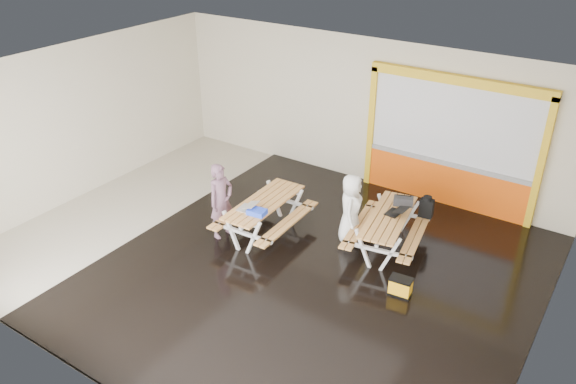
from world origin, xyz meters
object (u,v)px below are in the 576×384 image
Objects in this scene: laptop_right at (396,212)px; fluke_bag at (400,287)px; backpack at (426,207)px; picnic_table_left at (264,209)px; dark_case at (353,232)px; picnic_table_right at (388,224)px; toolbox at (403,201)px; person_left at (221,201)px; blue_pouch at (257,212)px; laptop_left at (247,207)px; person_right at (351,208)px.

laptop_right reaches higher than fluke_bag.
backpack is 1.10× the size of fluke_bag.
dark_case is at bearing 31.14° from picnic_table_left.
picnic_table_right is 5.10× the size of toolbox.
person_left is 0.87m from blue_pouch.
picnic_table_right is 5.59× the size of dark_case.
fluke_bag is (3.23, 0.12, -0.65)m from laptop_left.
picnic_table_right is at bearing -54.91° from person_left.
person_right reaches higher than fluke_bag.
backpack is 1.57m from dark_case.
picnic_table_left is at bearing -147.83° from backpack.
toolbox is (2.18, 1.93, 0.02)m from blue_pouch.
person_right reaches higher than toolbox.
person_right is at bearing 22.86° from picnic_table_left.
fluke_bag is at bearing -76.94° from person_left.
laptop_right reaches higher than blue_pouch.
person_right reaches higher than laptop_right.
toolbox reaches higher than laptop_right.
person_left is at bearing -146.78° from backpack.
picnic_table_left is 4.84× the size of toolbox.
backpack is (2.75, 1.73, 0.10)m from picnic_table_left.
laptop_left is 0.89× the size of backpack.
laptop_left is (-0.08, -0.44, 0.24)m from picnic_table_left.
blue_pouch reaches higher than fluke_bag.
backpack is 2.15m from fluke_bag.
dark_case is (1.63, 1.38, -0.74)m from laptop_left.
person_left is at bearing -153.53° from laptop_right.
person_right reaches higher than picnic_table_right.
blue_pouch is 0.90× the size of dark_case.
laptop_right is 1.66m from fluke_bag.
fluke_bag is at bearing 3.44° from blue_pouch.
dark_case is at bearing -7.01° from person_right.
person_right is at bearing -156.80° from laptop_right.
person_left reaches higher than picnic_table_left.
toolbox is at bearing 41.53° from blue_pouch.
laptop_right is 1.13m from dark_case.
blue_pouch is 0.84× the size of fluke_bag.
picnic_table_left reaches higher than picnic_table_right.
laptop_left is 1.16× the size of blue_pouch.
dark_case is at bearing -146.55° from backpack.
laptop_right reaches higher than backpack.
laptop_left reaches higher than picnic_table_left.
fluke_bag is (0.83, -1.20, -0.39)m from picnic_table_right.
picnic_table_right reaches higher than dark_case.
person_left is at bearing -172.82° from laptop_left.
fluke_bag is (3.83, 0.20, -0.63)m from person_left.
toolbox reaches higher than fluke_bag.
laptop_right is at bearing -84.91° from toolbox.
toolbox is (-0.04, 0.41, 0.03)m from laptop_right.
picnic_table_right is 1.37× the size of person_left.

